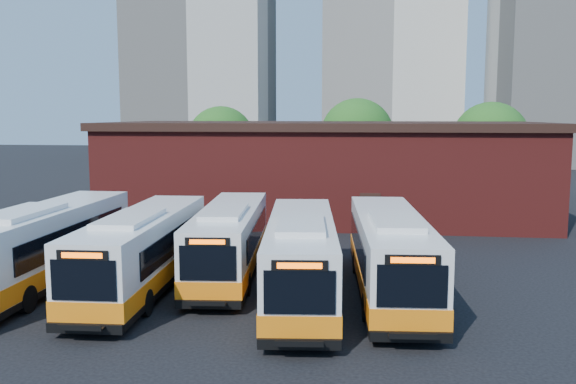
# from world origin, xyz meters

# --- Properties ---
(ground) EXTENTS (220.00, 220.00, 0.00)m
(ground) POSITION_xyz_m (0.00, 0.00, 0.00)
(ground) COLOR black
(bus_farwest) EXTENTS (2.60, 12.29, 3.34)m
(bus_farwest) POSITION_xyz_m (-10.22, 1.50, 1.52)
(bus_farwest) COLOR white
(bus_farwest) RESTS_ON ground
(bus_west) EXTENTS (2.87, 11.84, 3.20)m
(bus_west) POSITION_xyz_m (-6.03, 1.50, 1.45)
(bus_west) COLOR white
(bus_west) RESTS_ON ground
(bus_midwest) EXTENTS (3.22, 11.46, 3.09)m
(bus_midwest) POSITION_xyz_m (-3.12, 4.10, 1.40)
(bus_midwest) COLOR white
(bus_midwest) RESTS_ON ground
(bus_mideast) EXTENTS (3.49, 11.92, 3.21)m
(bus_mideast) POSITION_xyz_m (0.30, 1.02, 1.46)
(bus_mideast) COLOR white
(bus_mideast) RESTS_ON ground
(bus_east) EXTENTS (3.22, 11.99, 3.23)m
(bus_east) POSITION_xyz_m (3.63, 2.03, 1.47)
(bus_east) COLOR white
(bus_east) RESTS_ON ground
(transit_worker) EXTENTS (0.55, 0.76, 1.93)m
(transit_worker) POSITION_xyz_m (0.15, -3.42, 0.97)
(transit_worker) COLOR black
(transit_worker) RESTS_ON ground
(depot_building) EXTENTS (28.60, 12.60, 6.40)m
(depot_building) POSITION_xyz_m (0.00, 20.00, 3.26)
(depot_building) COLOR maroon
(depot_building) RESTS_ON ground
(tree_west) EXTENTS (6.00, 6.00, 7.65)m
(tree_west) POSITION_xyz_m (-10.00, 32.00, 4.64)
(tree_west) COLOR #382314
(tree_west) RESTS_ON ground
(tree_mid) EXTENTS (6.56, 6.56, 8.36)m
(tree_mid) POSITION_xyz_m (2.00, 34.00, 5.08)
(tree_mid) COLOR #382314
(tree_mid) RESTS_ON ground
(tree_east) EXTENTS (6.24, 6.24, 7.96)m
(tree_east) POSITION_xyz_m (13.00, 31.00, 4.83)
(tree_east) COLOR #382314
(tree_east) RESTS_ON ground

